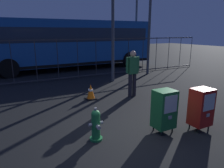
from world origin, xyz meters
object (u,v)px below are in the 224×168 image
at_px(newspaper_box_secondary, 164,109).
at_px(bus_far, 51,40).
at_px(fire_hydrant, 96,125).
at_px(pedestrian, 133,71).
at_px(bus_near, 70,42).
at_px(newspaper_box_primary, 201,107).
at_px(traffic_cone, 91,92).

relative_size(newspaper_box_secondary, bus_far, 0.09).
distance_m(fire_hydrant, newspaper_box_secondary, 1.63).
height_order(pedestrian, bus_far, bus_far).
xyz_separation_m(newspaper_box_secondary, pedestrian, (0.88, 2.69, 0.38)).
relative_size(fire_hydrant, newspaper_box_secondary, 0.73).
height_order(fire_hydrant, bus_far, bus_far).
bearing_deg(bus_far, fire_hydrant, -89.76).
height_order(newspaper_box_secondary, bus_near, bus_near).
distance_m(fire_hydrant, newspaper_box_primary, 2.54).
bearing_deg(newspaper_box_primary, fire_hydrant, 164.14).
height_order(newspaper_box_secondary, bus_far, bus_far).
distance_m(newspaper_box_secondary, pedestrian, 2.85).
distance_m(newspaper_box_secondary, bus_far, 13.41).
distance_m(fire_hydrant, bus_near, 9.52).
xyz_separation_m(newspaper_box_primary, traffic_cone, (-1.46, 3.41, -0.31)).
bearing_deg(traffic_cone, newspaper_box_secondary, -79.26).
distance_m(newspaper_box_primary, newspaper_box_secondary, 0.92).
bearing_deg(bus_far, traffic_cone, -86.52).
distance_m(newspaper_box_secondary, bus_near, 9.63).
bearing_deg(newspaper_box_secondary, fire_hydrant, 166.33).
distance_m(newspaper_box_secondary, traffic_cone, 3.17).
relative_size(newspaper_box_secondary, traffic_cone, 1.92).
bearing_deg(pedestrian, bus_far, 93.11).
relative_size(newspaper_box_secondary, bus_near, 0.10).
bearing_deg(traffic_cone, fire_hydrant, -109.80).
xyz_separation_m(newspaper_box_primary, pedestrian, (0.01, 3.00, 0.38)).
bearing_deg(pedestrian, traffic_cone, 164.31).
relative_size(pedestrian, bus_far, 0.16).
xyz_separation_m(fire_hydrant, pedestrian, (2.45, 2.31, 0.60)).
bearing_deg(bus_far, pedestrian, -78.47).
relative_size(fire_hydrant, pedestrian, 0.45).
height_order(newspaper_box_primary, newspaper_box_secondary, same).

